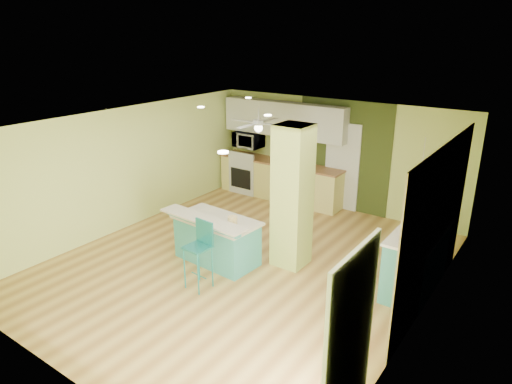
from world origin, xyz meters
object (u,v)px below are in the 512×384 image
bar_stool (201,244)px  fruit_bowl (281,161)px  side_counter (416,260)px  canister (232,221)px  peninsula (216,239)px

bar_stool → fruit_bowl: (-1.11, 4.14, 0.23)m
side_counter → canister: 3.01m
peninsula → bar_stool: (0.35, -0.79, 0.32)m
fruit_bowl → peninsula: bearing=-77.2°
bar_stool → side_counter: bar_stool is taller
peninsula → canister: bearing=-4.9°
bar_stool → side_counter: bearing=38.3°
peninsula → fruit_bowl: size_ratio=6.15×
side_counter → fruit_bowl: 4.55m
peninsula → canister: (0.42, -0.07, 0.47)m
side_counter → canister: bearing=-156.8°
peninsula → canister: canister is taller
side_counter → canister: side_counter is taller
bar_stool → canister: (0.08, 0.72, 0.15)m
peninsula → fruit_bowl: 3.48m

